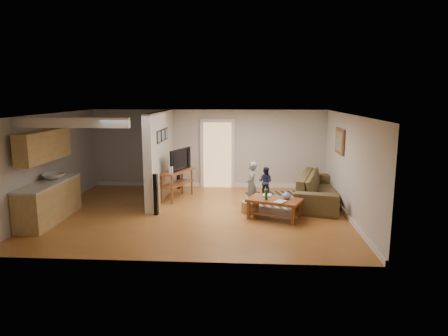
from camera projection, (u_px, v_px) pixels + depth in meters
The scene contains 11 objects.
ground at pixel (197, 213), 10.15m from camera, with size 7.50×7.50×0.00m, color #935525.
room_shell at pixel (158, 154), 10.37m from camera, with size 7.54×6.02×2.52m.
area_rug at pixel (299, 199), 11.43m from camera, with size 2.92×2.13×0.01m, color black.
sofa at pixel (320, 203), 11.06m from camera, with size 2.82×1.10×0.82m, color #4E4427.
coffee_table at pixel (275, 203), 9.64m from camera, with size 1.43×1.15×0.74m.
tv_console at pixel (177, 173), 11.40m from camera, with size 0.93×1.43×1.15m.
speaker_left at pixel (156, 194), 9.92m from camera, with size 0.10×0.10×1.05m, color black.
speaker_right at pixel (178, 172), 12.73m from camera, with size 0.11×0.11×1.08m, color black.
toy_basket at pixel (250, 206), 10.18m from camera, with size 0.45×0.45×0.40m.
child at pixel (251, 207), 10.71m from camera, with size 0.45×0.29×1.22m, color gray.
toddler at pixel (265, 196), 11.87m from camera, with size 0.42×0.33×0.87m, color #1E1E3E.
Camera 1 is at (1.28, -9.71, 2.97)m, focal length 32.00 mm.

